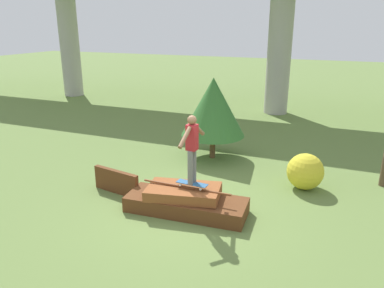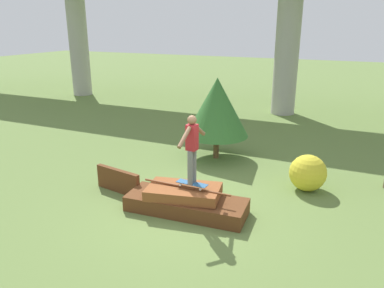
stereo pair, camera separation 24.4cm
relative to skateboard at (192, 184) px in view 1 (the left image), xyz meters
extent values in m
plane|color=olive|center=(-0.13, -0.03, -0.72)|extent=(80.00, 80.00, 0.00)
cube|color=#5B3319|center=(-0.13, -0.03, -0.54)|extent=(2.84, 1.17, 0.36)
cube|color=brown|center=(-0.22, 0.00, -0.24)|extent=(1.80, 1.21, 0.27)
cylinder|color=brown|center=(-0.13, -0.03, -0.10)|extent=(2.13, 0.05, 0.05)
cube|color=#5B3319|center=(-2.19, 0.22, -0.41)|extent=(1.39, 0.36, 0.61)
cube|color=#23517F|center=(0.00, 0.00, 0.01)|extent=(0.74, 0.26, 0.01)
cylinder|color=silver|center=(0.26, 0.07, -0.05)|extent=(0.06, 0.03, 0.05)
cylinder|color=silver|center=(0.25, -0.11, -0.05)|extent=(0.06, 0.03, 0.05)
cylinder|color=silver|center=(-0.25, 0.11, -0.05)|extent=(0.06, 0.03, 0.05)
cylinder|color=silver|center=(-0.26, -0.07, -0.05)|extent=(0.06, 0.03, 0.05)
cylinder|color=slate|center=(0.01, 0.08, 0.41)|extent=(0.12, 0.12, 0.79)
cylinder|color=slate|center=(-0.01, -0.08, 0.41)|extent=(0.12, 0.12, 0.79)
cube|color=maroon|center=(0.00, 0.00, 1.09)|extent=(0.23, 0.22, 0.57)
sphere|color=brown|center=(0.00, 0.00, 1.48)|extent=(0.20, 0.20, 0.20)
cylinder|color=brown|center=(0.02, 0.33, 1.18)|extent=(0.12, 0.51, 0.39)
cylinder|color=brown|center=(-0.02, -0.33, 1.18)|extent=(0.12, 0.51, 0.39)
cylinder|color=#A8A59E|center=(-12.23, 10.84, 2.43)|extent=(1.10, 1.10, 6.28)
cylinder|color=#A8A59E|center=(-0.13, 10.84, 2.43)|extent=(1.10, 1.10, 6.28)
cylinder|color=brown|center=(-0.81, 3.67, -0.34)|extent=(0.18, 0.18, 0.76)
cone|color=#336B2D|center=(-0.81, 3.67, 0.95)|extent=(2.01, 2.01, 1.83)
sphere|color=gold|center=(2.22, 2.35, -0.24)|extent=(0.95, 0.95, 0.95)
camera|label=1|loc=(2.97, -7.13, 3.45)|focal=35.00mm
camera|label=2|loc=(3.19, -7.03, 3.45)|focal=35.00mm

